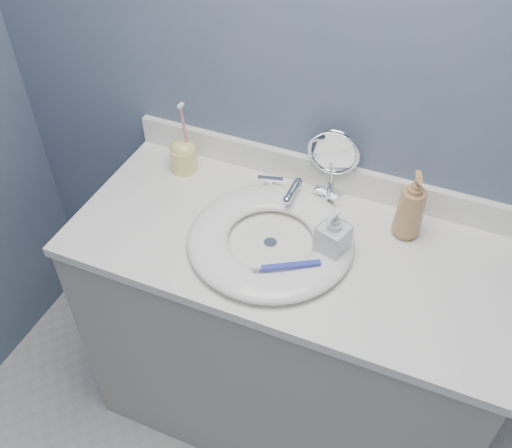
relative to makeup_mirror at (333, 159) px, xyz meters
The scene contains 12 objects.
back_wall 0.20m from the makeup_mirror, 131.06° to the left, with size 2.20×0.02×2.40m, color #4A5A70.
vanity_cabinet 0.63m from the makeup_mirror, 97.24° to the right, with size 1.20×0.55×0.85m, color #A49F95.
countertop 0.28m from the makeup_mirror, 97.24° to the right, with size 1.22×0.57×0.03m, color white.
backsplash 0.09m from the makeup_mirror, 142.97° to the left, with size 1.22×0.02×0.09m, color white.
basin 0.30m from the makeup_mirror, 106.60° to the right, with size 0.45×0.45×0.04m, color white, non-canonical shape.
drain 0.31m from the makeup_mirror, 106.60° to the right, with size 0.04×0.04×0.01m, color silver.
faucet 0.14m from the makeup_mirror, 137.77° to the right, with size 0.25×0.13×0.07m.
makeup_mirror is the anchor object (origin of this frame).
soap_bottle_amber 0.26m from the makeup_mirror, 19.16° to the right, with size 0.08×0.08×0.21m, color #AC7F4E.
soap_bottle_clear 0.27m from the makeup_mirror, 71.57° to the right, with size 0.07×0.08×0.16m, color silver.
toothbrush_holder 0.46m from the makeup_mirror, behind, with size 0.08×0.08×0.24m.
toothbrush_lying 0.37m from the makeup_mirror, 89.51° to the right, with size 0.16×0.10×0.02m.
Camera 1 is at (0.33, -0.06, 1.99)m, focal length 40.00 mm.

